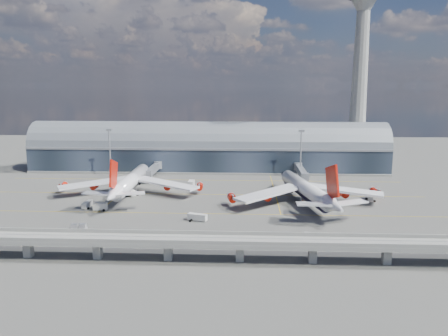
{
  "coord_description": "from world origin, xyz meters",
  "views": [
    {
      "loc": [
        21.16,
        -169.35,
        47.79
      ],
      "look_at": [
        12.46,
        10.0,
        14.0
      ],
      "focal_mm": 35.0,
      "sensor_mm": 36.0,
      "label": 1
    }
  ],
  "objects_px": {
    "service_truck_0": "(87,205)",
    "cargo_train_0": "(79,227)",
    "airliner_right": "(307,191)",
    "service_truck_2": "(197,217)",
    "floodlight_mast_left": "(110,152)",
    "floodlight_mast_right": "(301,153)",
    "service_truck_1": "(100,207)",
    "control_tower": "(360,79)",
    "service_truck_5": "(131,193)",
    "service_truck_4": "(191,184)",
    "cargo_train_1": "(185,235)",
    "service_truck_3": "(371,198)",
    "airliner_left": "(130,182)",
    "cargo_train_2": "(295,236)"
  },
  "relations": [
    {
      "from": "floodlight_mast_right",
      "to": "cargo_train_0",
      "type": "xyz_separation_m",
      "value": [
        -84.86,
        -85.52,
        -12.66
      ]
    },
    {
      "from": "service_truck_0",
      "to": "cargo_train_1",
      "type": "relative_size",
      "value": 0.47
    },
    {
      "from": "service_truck_0",
      "to": "cargo_train_2",
      "type": "xyz_separation_m",
      "value": [
        78.74,
        -32.09,
        -0.41
      ]
    },
    {
      "from": "service_truck_3",
      "to": "service_truck_4",
      "type": "xyz_separation_m",
      "value": [
        -78.88,
        20.9,
        0.25
      ]
    },
    {
      "from": "airliner_right",
      "to": "service_truck_2",
      "type": "distance_m",
      "value": 49.5
    },
    {
      "from": "airliner_right",
      "to": "service_truck_2",
      "type": "relative_size",
      "value": 9.21
    },
    {
      "from": "airliner_right",
      "to": "service_truck_4",
      "type": "relative_size",
      "value": 11.68
    },
    {
      "from": "floodlight_mast_left",
      "to": "service_truck_0",
      "type": "xyz_separation_m",
      "value": [
        8.63,
        -59.23,
        -12.3
      ]
    },
    {
      "from": "service_truck_0",
      "to": "control_tower",
      "type": "bearing_deg",
      "value": 39.9
    },
    {
      "from": "service_truck_5",
      "to": "floodlight_mast_right",
      "type": "bearing_deg",
      "value": -10.01
    },
    {
      "from": "service_truck_5",
      "to": "cargo_train_0",
      "type": "height_order",
      "value": "service_truck_5"
    },
    {
      "from": "control_tower",
      "to": "cargo_train_1",
      "type": "bearing_deg",
      "value": -124.62
    },
    {
      "from": "service_truck_0",
      "to": "service_truck_4",
      "type": "bearing_deg",
      "value": 50.64
    },
    {
      "from": "service_truck_0",
      "to": "service_truck_2",
      "type": "height_order",
      "value": "service_truck_0"
    },
    {
      "from": "floodlight_mast_right",
      "to": "service_truck_1",
      "type": "height_order",
      "value": "floodlight_mast_right"
    },
    {
      "from": "airliner_right",
      "to": "service_truck_3",
      "type": "relative_size",
      "value": 11.2
    },
    {
      "from": "control_tower",
      "to": "service_truck_3",
      "type": "height_order",
      "value": "control_tower"
    },
    {
      "from": "service_truck_2",
      "to": "service_truck_3",
      "type": "distance_m",
      "value": 76.82
    },
    {
      "from": "floodlight_mast_right",
      "to": "cargo_train_0",
      "type": "distance_m",
      "value": 121.14
    },
    {
      "from": "floodlight_mast_left",
      "to": "service_truck_0",
      "type": "height_order",
      "value": "floodlight_mast_left"
    },
    {
      "from": "floodlight_mast_right",
      "to": "airliner_left",
      "type": "xyz_separation_m",
      "value": [
        -79.9,
        -37.14,
        -7.68
      ]
    },
    {
      "from": "service_truck_4",
      "to": "cargo_train_1",
      "type": "bearing_deg",
      "value": -81.45
    },
    {
      "from": "service_truck_3",
      "to": "cargo_train_0",
      "type": "height_order",
      "value": "service_truck_3"
    },
    {
      "from": "floodlight_mast_left",
      "to": "service_truck_3",
      "type": "height_order",
      "value": "floodlight_mast_left"
    },
    {
      "from": "service_truck_0",
      "to": "cargo_train_0",
      "type": "relative_size",
      "value": 1.16
    },
    {
      "from": "service_truck_0",
      "to": "airliner_left",
      "type": "bearing_deg",
      "value": 67.83
    },
    {
      "from": "floodlight_mast_right",
      "to": "service_truck_2",
      "type": "xyz_separation_m",
      "value": [
        -45.71,
        -73.95,
        -12.29
      ]
    },
    {
      "from": "floodlight_mast_left",
      "to": "floodlight_mast_right",
      "type": "relative_size",
      "value": 1.0
    },
    {
      "from": "service_truck_2",
      "to": "service_truck_3",
      "type": "height_order",
      "value": "service_truck_3"
    },
    {
      "from": "floodlight_mast_left",
      "to": "cargo_train_0",
      "type": "xyz_separation_m",
      "value": [
        15.14,
        -85.52,
        -12.66
      ]
    },
    {
      "from": "service_truck_1",
      "to": "service_truck_3",
      "type": "relative_size",
      "value": 0.9
    },
    {
      "from": "cargo_train_0",
      "to": "cargo_train_2",
      "type": "relative_size",
      "value": 0.51
    },
    {
      "from": "airliner_right",
      "to": "service_truck_1",
      "type": "relative_size",
      "value": 12.44
    },
    {
      "from": "floodlight_mast_right",
      "to": "service_truck_1",
      "type": "bearing_deg",
      "value": -143.66
    },
    {
      "from": "cargo_train_1",
      "to": "service_truck_0",
      "type": "bearing_deg",
      "value": 46.07
    },
    {
      "from": "airliner_right",
      "to": "service_truck_4",
      "type": "xyz_separation_m",
      "value": [
        -51.16,
        27.05,
        -3.96
      ]
    },
    {
      "from": "service_truck_3",
      "to": "cargo_train_1",
      "type": "xyz_separation_m",
      "value": [
        -72.15,
        -49.07,
        -0.48
      ]
    },
    {
      "from": "service_truck_1",
      "to": "service_truck_4",
      "type": "height_order",
      "value": "service_truck_4"
    },
    {
      "from": "service_truck_1",
      "to": "cargo_train_2",
      "type": "bearing_deg",
      "value": -116.51
    },
    {
      "from": "airliner_right",
      "to": "service_truck_0",
      "type": "distance_m",
      "value": 88.82
    },
    {
      "from": "airliner_left",
      "to": "airliner_right",
      "type": "relative_size",
      "value": 1.01
    },
    {
      "from": "service_truck_0",
      "to": "service_truck_1",
      "type": "relative_size",
      "value": 1.17
    },
    {
      "from": "control_tower",
      "to": "service_truck_5",
      "type": "relative_size",
      "value": 17.69
    },
    {
      "from": "service_truck_1",
      "to": "service_truck_5",
      "type": "xyz_separation_m",
      "value": [
        6.28,
        23.36,
        -0.15
      ]
    },
    {
      "from": "airliner_left",
      "to": "service_truck_1",
      "type": "distance_m",
      "value": 26.36
    },
    {
      "from": "service_truck_2",
      "to": "floodlight_mast_left",
      "type": "bearing_deg",
      "value": 54.65
    },
    {
      "from": "service_truck_2",
      "to": "service_truck_5",
      "type": "xyz_separation_m",
      "value": [
        -33.1,
        34.7,
        0.06
      ]
    },
    {
      "from": "control_tower",
      "to": "cargo_train_2",
      "type": "xyz_separation_m",
      "value": [
        -47.63,
        -119.32,
        -50.72
      ]
    },
    {
      "from": "floodlight_mast_right",
      "to": "airliner_right",
      "type": "relative_size",
      "value": 0.38
    },
    {
      "from": "control_tower",
      "to": "cargo_train_0",
      "type": "relative_size",
      "value": 18.71
    }
  ]
}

